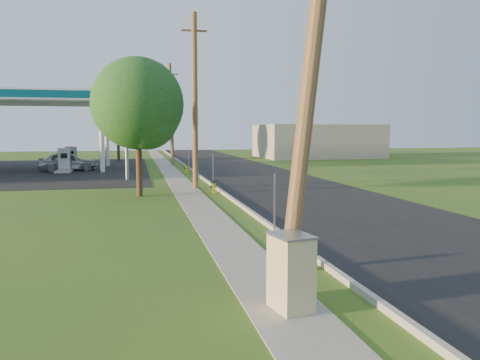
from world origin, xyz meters
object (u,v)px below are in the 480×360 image
Objects in this scene: utility_pole_mid at (195,101)px; hydrant_far at (187,168)px; hydrant_near at (310,255)px; hydrant_mid at (213,187)px; utility_cabinet at (291,273)px; tree_lot at (119,118)px; utility_pole_far at (171,114)px; car_silver at (68,161)px; price_pylon at (125,98)px; fuel_pump_se at (71,160)px; tree_verge at (140,107)px; fuel_pump_ne at (65,163)px; utility_pole_near at (313,50)px.

hydrant_far is (0.53, 9.84, -4.59)m from utility_pole_mid.
hydrant_near is (0.69, -16.26, -4.59)m from utility_pole_mid.
utility_cabinet is at bearing -94.33° from hydrant_mid.
hydrant_mid is 0.92× the size of hydrant_far.
tree_lot is at bearing 97.71° from hydrant_near.
utility_pole_mid is at bearing 88.21° from utility_cabinet.
utility_pole_mid is 18.00m from utility_pole_far.
car_silver is (-8.77, -4.06, -4.03)m from utility_pole_far.
price_pylon is 4.78× the size of utility_cabinet.
tree_verge is (5.84, -19.69, 3.72)m from fuel_pump_se.
hydrant_far is at bearing 86.90° from utility_pole_mid.
car_silver is at bearing 82.02° from fuel_pump_ne.
fuel_pump_ne is 4.69× the size of hydrant_mid.
utility_pole_far is 20.92m from tree_verge.
hydrant_near is 14.00m from hydrant_mid.
tree_verge is at bearing -69.59° from fuel_pump_ne.
utility_pole_far is 13.93× the size of hydrant_mid.
fuel_pump_ne is at bearing 167.06° from car_silver.
hydrant_far is (-0.16, 26.11, -0.00)m from hydrant_near.
tree_verge is at bearing -173.50° from hydrant_mid.
utility_pole_far is at bearing 81.58° from tree_verge.
car_silver is (-5.71, 16.63, -3.67)m from tree_verge.
price_pylon is at bearing -154.98° from car_silver.
price_pylon is 9.15× the size of hydrant_near.
utility_pole_far is 2.09× the size of car_silver.
utility_pole_far is 9.76m from tree_lot.
utility_pole_near is 4.81m from hydrant_near.
utility_cabinet is (8.32, -31.59, -0.00)m from fuel_pump_ne.
utility_pole_far is at bearing 91.16° from hydrant_near.
utility_pole_near is 1.37× the size of tree_verge.
fuel_pump_ne is 30.80m from hydrant_near.
fuel_pump_se is at bearing -173.59° from utility_pole_far.
utility_pole_far is at bearing -70.11° from car_silver.
price_pylon is 20.88m from tree_lot.
tree_verge is 9.30× the size of hydrant_far.
fuel_pump_ne and fuel_pump_se have the same top height.
hydrant_mid is at bearing -89.42° from hydrant_far.
utility_cabinet is at bearing -81.13° from tree_verge.
utility_pole_near reaches higher than fuel_pump_se.
fuel_pump_se is 4.27× the size of hydrant_near.
hydrant_near reaches higher than hydrant_far.
tree_verge is 14.66m from hydrant_near.
tree_verge is 9.22× the size of hydrant_near.
utility_pole_mid is 1.43× the size of price_pylon.
utility_cabinet is (2.48, -15.90, -3.73)m from tree_verge.
fuel_pump_ne reaches higher than utility_cabinet.
utility_cabinet is at bearing -118.67° from hydrant_near.
fuel_pump_se is at bearing -112.29° from tree_lot.
hydrant_near is (0.69, 1.74, -4.44)m from utility_pole_near.
car_silver is (0.13, -3.06, 0.05)m from fuel_pump_se.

